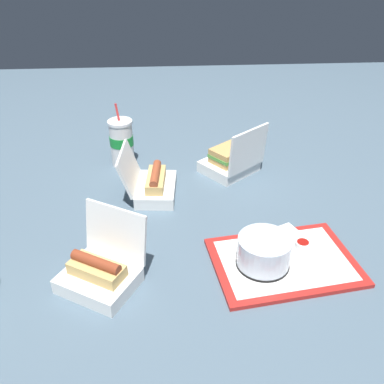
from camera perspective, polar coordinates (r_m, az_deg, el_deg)
name	(u,v)px	position (r m, az deg, el deg)	size (l,w,h in m)	color
ground_plane	(186,213)	(1.32, -0.82, -2.88)	(3.20, 3.20, 0.00)	#4C6070
food_tray	(284,262)	(1.16, 12.14, -9.09)	(0.40, 0.31, 0.01)	red
cake_container	(264,252)	(1.11, 9.54, -7.96)	(0.14, 0.14, 0.08)	black
ketchup_cup	(302,245)	(1.20, 14.51, -6.87)	(0.04, 0.04, 0.02)	white
napkin_stack	(286,237)	(1.23, 12.43, -5.92)	(0.10, 0.10, 0.00)	white
plastic_fork	(324,271)	(1.15, 17.13, -10.07)	(0.11, 0.01, 0.01)	white
clamshell_hotdog_center	(153,184)	(1.40, -5.26, 1.07)	(0.19, 0.20, 0.16)	white
clamshell_sandwich_right	(231,161)	(1.53, 5.23, 4.20)	(0.24, 0.24, 0.19)	white
clamshell_hotdog_back	(100,271)	(1.09, -12.12, -10.29)	(0.24, 0.24, 0.18)	white
soda_cup_corner	(122,142)	(1.58, -9.35, 6.56)	(0.09, 0.09, 0.23)	white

